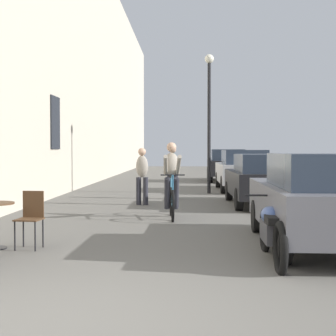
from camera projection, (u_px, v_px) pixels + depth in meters
ground_plane at (72, 322)px, 4.58m from camera, size 88.00×88.00×0.00m
building_facade_left at (61, 37)px, 18.48m from camera, size 0.54×68.00×11.18m
cafe_chair_mid_toward_wall at (31, 215)px, 8.03m from camera, size 0.41×0.41×0.89m
cyclist_on_bicycle at (172, 182)px, 11.63m from camera, size 0.52×1.76×1.74m
pedestrian_near at (142, 173)px, 14.35m from camera, size 0.37×0.28×1.60m
pedestrian_mid at (173, 169)px, 16.12m from camera, size 0.35×0.26×1.66m
street_lamp at (209, 105)px, 18.12m from camera, size 0.32×0.32×4.90m
parked_car_nearest at (320, 199)px, 8.06m from camera, size 1.83×4.20×1.48m
parked_car_second at (261, 179)px, 14.19m from camera, size 1.73×4.02×1.43m
parked_car_third at (243, 170)px, 19.43m from camera, size 1.83×4.32×1.54m
parked_car_fourth at (227, 165)px, 25.37m from camera, size 1.94×4.44×1.57m
parked_motorcycle at (272, 231)px, 7.14m from camera, size 0.62×2.15×0.92m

